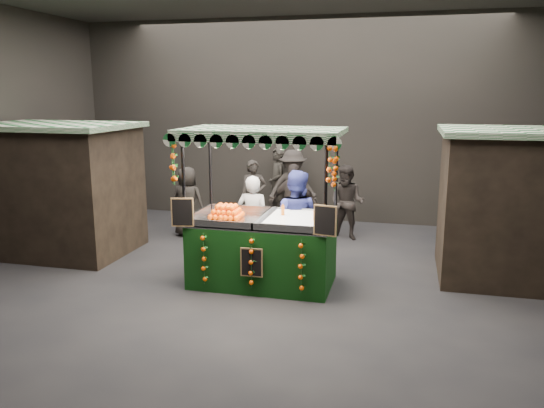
# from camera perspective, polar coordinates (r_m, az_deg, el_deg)

# --- Properties ---
(ground) EXTENTS (12.00, 12.00, 0.00)m
(ground) POSITION_cam_1_polar(r_m,az_deg,el_deg) (9.14, -1.71, -8.70)
(ground) COLOR black
(ground) RESTS_ON ground
(market_hall) EXTENTS (12.10, 10.10, 5.05)m
(market_hall) POSITION_cam_1_polar(r_m,az_deg,el_deg) (8.56, -1.85, 13.02)
(market_hall) COLOR black
(market_hall) RESTS_ON ground
(neighbour_stall_left) EXTENTS (3.00, 2.20, 2.60)m
(neighbour_stall_left) POSITION_cam_1_polar(r_m,az_deg,el_deg) (11.59, -21.74, 1.59)
(neighbour_stall_left) COLOR black
(neighbour_stall_left) RESTS_ON ground
(neighbour_stall_right) EXTENTS (3.00, 2.20, 2.60)m
(neighbour_stall_right) POSITION_cam_1_polar(r_m,az_deg,el_deg) (10.12, 25.55, -0.13)
(neighbour_stall_right) COLOR black
(neighbour_stall_right) RESTS_ON ground
(juice_stall) EXTENTS (2.72, 1.60, 2.63)m
(juice_stall) POSITION_cam_1_polar(r_m,az_deg,el_deg) (8.97, -0.99, -3.60)
(juice_stall) COLOR black
(juice_stall) RESTS_ON ground
(vendor_grey) EXTENTS (0.64, 0.44, 1.69)m
(vendor_grey) POSITION_cam_1_polar(r_m,az_deg,el_deg) (10.06, -2.05, -1.72)
(vendor_grey) COLOR gray
(vendor_grey) RESTS_ON ground
(vendor_blue) EXTENTS (0.96, 0.79, 1.85)m
(vendor_blue) POSITION_cam_1_polar(r_m,az_deg,el_deg) (9.68, 2.50, -1.80)
(vendor_blue) COLOR navy
(vendor_blue) RESTS_ON ground
(shopper_0) EXTENTS (0.70, 0.56, 1.67)m
(shopper_0) POSITION_cam_1_polar(r_m,az_deg,el_deg) (12.44, -1.96, 0.87)
(shopper_0) COLOR #282320
(shopper_0) RESTS_ON ground
(shopper_1) EXTENTS (0.94, 0.81, 1.65)m
(shopper_1) POSITION_cam_1_polar(r_m,az_deg,el_deg) (11.85, 7.98, 0.15)
(shopper_1) COLOR black
(shopper_1) RESTS_ON ground
(shopper_2) EXTENTS (1.03, 0.46, 1.73)m
(shopper_2) POSITION_cam_1_polar(r_m,az_deg,el_deg) (11.40, 2.35, -0.01)
(shopper_2) COLOR #2D2725
(shopper_2) RESTS_ON ground
(shopper_3) EXTENTS (1.38, 1.12, 1.86)m
(shopper_3) POSITION_cam_1_polar(r_m,az_deg,el_deg) (12.88, 2.21, 1.68)
(shopper_3) COLOR #2C2724
(shopper_3) RESTS_ON ground
(shopper_4) EXTENTS (0.79, 0.53, 1.57)m
(shopper_4) POSITION_cam_1_polar(r_m,az_deg,el_deg) (12.18, -8.98, 0.26)
(shopper_4) COLOR black
(shopper_4) RESTS_ON ground
(shopper_5) EXTENTS (0.85, 1.78, 1.84)m
(shopper_5) POSITION_cam_1_polar(r_m,az_deg,el_deg) (10.79, 25.29, -1.54)
(shopper_5) COLOR #2C2724
(shopper_5) RESTS_ON ground
(shopper_6) EXTENTS (0.72, 0.81, 1.86)m
(shopper_6) POSITION_cam_1_polar(r_m,az_deg,el_deg) (13.39, 0.58, 2.07)
(shopper_6) COLOR #2B2723
(shopper_6) RESTS_ON ground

